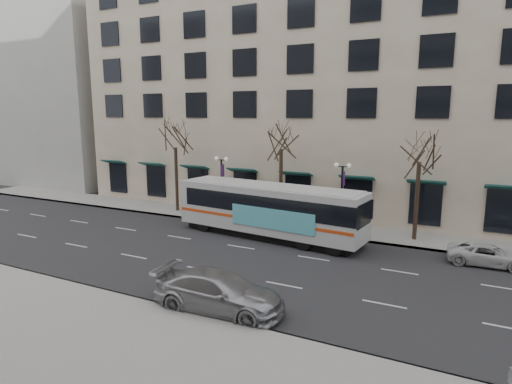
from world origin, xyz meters
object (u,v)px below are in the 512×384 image
Objects in this scene: tree_far_left at (175,136)px; tree_far_mid at (281,137)px; lamp_post_left at (222,184)px; white_pickup at (488,255)px; lamp_post_right at (342,195)px; tree_far_right at (420,148)px; silver_car at (219,292)px; city_bus at (270,209)px.

tree_far_mid is at bearing 0.00° from tree_far_left.
lamp_post_left is at bearing -6.83° from tree_far_left.
white_pickup is at bearing -12.10° from tree_far_mid.
lamp_post_right is (10.00, 0.00, 0.00)m from lamp_post_left.
tree_far_left is 20.00m from tree_far_right.
lamp_post_left is 0.87× the size of silver_car.
silver_car is at bearing -69.85° from city_bus.
tree_far_mid reaches higher than lamp_post_right.
white_pickup is at bearing -7.30° from lamp_post_left.
city_bus is at bearing -145.40° from lamp_post_right.
tree_far_mid is at bearing 107.55° from city_bus.
tree_far_mid is at bearing 6.85° from lamp_post_left.
tree_far_mid is at bearing 180.00° from tree_far_right.
silver_car is at bearing -59.36° from lamp_post_left.
lamp_post_right reaches higher than white_pickup.
lamp_post_left is 1.00× the size of lamp_post_right.
silver_car is 1.36× the size of white_pickup.
lamp_post_left is 16.87m from silver_car.
city_bus is at bearing 89.70° from white_pickup.
tree_far_left is 1.03× the size of tree_far_right.
tree_far_right is at bearing -26.19° from silver_car.
tree_far_left reaches higher than silver_car.
silver_car is (-6.46, -15.00, -5.55)m from tree_far_right.
lamp_post_right is at bearing -2.29° from tree_far_left.
lamp_post_right is 9.97m from white_pickup.
lamp_post_left is at bearing 180.00° from lamp_post_right.
tree_far_left is at bearing 177.71° from lamp_post_right.
tree_far_right reaches higher than silver_car.
tree_far_right is (10.00, -0.00, -0.48)m from tree_far_mid.
tree_far_left reaches higher than white_pickup.
lamp_post_right reaches higher than city_bus.
city_bus is 11.84m from silver_car.
tree_far_right is at bearing 2.29° from lamp_post_left.
tree_far_mid is 1.43× the size of silver_car.
tree_far_left is 25.32m from white_pickup.
tree_far_left is 21.03m from silver_car.
lamp_post_left reaches higher than city_bus.
city_bus is at bearing -18.40° from tree_far_left.
tree_far_right reaches higher than lamp_post_left.
tree_far_left is 1.39× the size of silver_car.
city_bus is 3.21× the size of white_pickup.
city_bus is (-9.29, -3.56, -4.37)m from tree_far_right.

